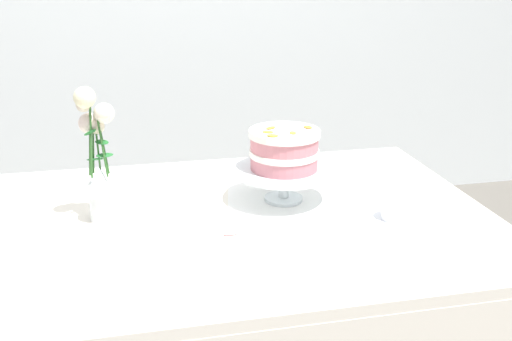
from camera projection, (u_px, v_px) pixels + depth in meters
The scene contains 7 objects.
dining_table at pixel (237, 250), 1.71m from camera, with size 1.40×1.00×0.74m.
linen_napkin at pixel (283, 201), 1.80m from camera, with size 0.32×0.32×0.00m, color white.
cake_stand at pixel (284, 174), 1.77m from camera, with size 0.29×0.29×0.10m.
layer_cake at pixel (284, 149), 1.75m from camera, with size 0.20×0.20×0.12m.
flower_vase at pixel (97, 157), 1.62m from camera, with size 0.10×0.10×0.37m.
teacup at pixel (396, 212), 1.66m from camera, with size 0.13×0.13×0.06m.
loose_petal_0 at pixel (231, 233), 1.59m from camera, with size 0.04×0.02×0.01m, color pink.
Camera 1 is at (-0.28, -1.53, 1.42)m, focal length 43.86 mm.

